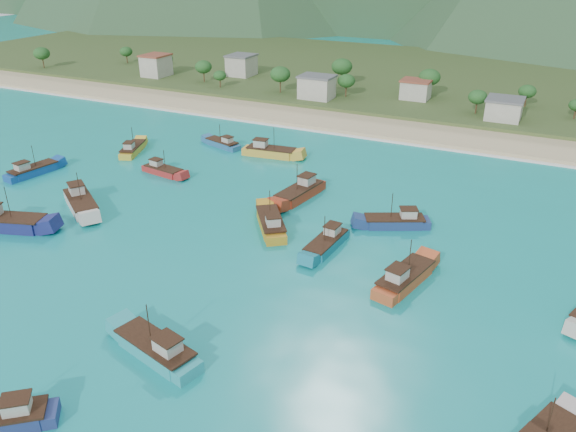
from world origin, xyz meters
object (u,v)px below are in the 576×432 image
at_px(boat_6, 81,204).
at_px(boat_14, 223,144).
at_px(boat_8, 270,152).
at_px(boat_15, 33,171).
at_px(boat_10, 157,350).
at_px(boat_24, 133,150).
at_px(boat_11, 395,222).
at_px(boat_17, 404,279).
at_px(boat_28, 300,193).
at_px(boat_23, 271,224).
at_px(boat_19, 7,223).
at_px(boat_26, 163,171).
at_px(boat_4, 326,244).

relative_size(boat_6, boat_14, 1.28).
height_order(boat_8, boat_15, boat_8).
height_order(boat_10, boat_24, boat_10).
height_order(boat_11, boat_17, boat_17).
relative_size(boat_10, boat_14, 1.24).
bearing_deg(boat_28, boat_11, 177.94).
bearing_deg(boat_24, boat_23, -44.64).
bearing_deg(boat_28, boat_23, 103.80).
height_order(boat_6, boat_14, boat_6).
bearing_deg(boat_8, boat_6, -31.10).
height_order(boat_14, boat_28, boat_28).
bearing_deg(boat_14, boat_19, -174.31).
relative_size(boat_10, boat_26, 1.25).
height_order(boat_6, boat_28, boat_6).
bearing_deg(boat_26, boat_17, 79.47).
xyz_separation_m(boat_4, boat_17, (12.99, -4.66, 0.14)).
bearing_deg(boat_17, boat_14, 157.52).
xyz_separation_m(boat_17, boat_24, (-66.94, 26.03, -0.16)).
bearing_deg(boat_17, boat_24, 172.57).
distance_m(boat_11, boat_23, 19.82).
distance_m(boat_24, boat_26, 15.55).
bearing_deg(boat_14, boat_10, -137.54).
bearing_deg(boat_28, boat_6, 42.20).
xyz_separation_m(boat_6, boat_19, (-4.98, -10.82, 0.07)).
distance_m(boat_15, boat_19, 23.97).
height_order(boat_6, boat_19, boat_19).
bearing_deg(boat_10, boat_28, 19.44).
xyz_separation_m(boat_11, boat_24, (-61.16, 10.00, -0.06)).
bearing_deg(boat_28, boat_17, 150.23).
relative_size(boat_11, boat_19, 0.79).
relative_size(boat_8, boat_28, 0.97).
bearing_deg(boat_8, boat_10, 9.52).
height_order(boat_19, boat_26, boat_19).
xyz_separation_m(boat_6, boat_28, (31.62, 20.36, -0.05)).
distance_m(boat_10, boat_26, 55.33).
relative_size(boat_4, boat_23, 0.94).
bearing_deg(boat_14, boat_4, -114.31).
distance_m(boat_8, boat_14, 12.42).
height_order(boat_4, boat_26, boat_4).
bearing_deg(boat_23, boat_28, 58.09).
bearing_deg(boat_8, boat_26, -44.60).
relative_size(boat_6, boat_23, 1.11).
relative_size(boat_14, boat_23, 0.87).
bearing_deg(boat_23, boat_19, 169.41).
distance_m(boat_4, boat_8, 41.59).
distance_m(boat_23, boat_26, 32.28).
distance_m(boat_6, boat_24, 28.81).
bearing_deg(boat_15, boat_28, 23.02).
bearing_deg(boat_4, boat_19, 23.08).
distance_m(boat_4, boat_10, 31.44).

